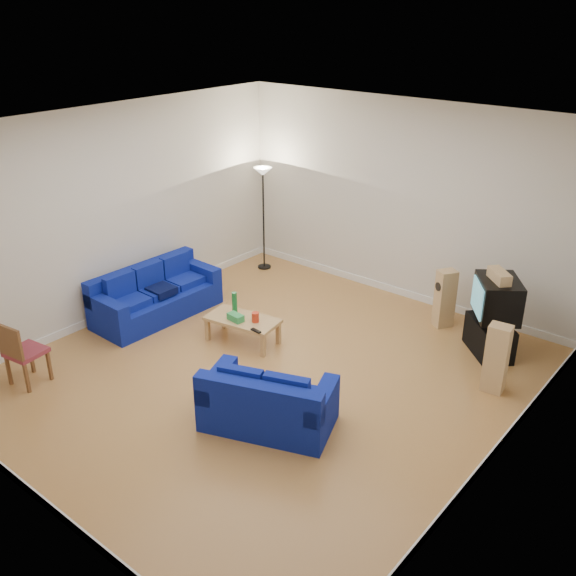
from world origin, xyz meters
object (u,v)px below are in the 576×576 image
Objects in this scene: sofa_loveseat at (267,406)px; television at (497,298)px; tv_stand at (489,337)px; sofa_three_seat at (154,298)px; coffee_table at (243,322)px.

television reaches higher than sofa_loveseat.
television is (0.02, 0.01, 0.61)m from tv_stand.
sofa_loveseat is at bearing -57.80° from television.
tv_stand is (1.28, 3.23, -0.04)m from sofa_loveseat.
tv_stand is at bearing 116.98° from sofa_three_seat.
tv_stand is at bearing 34.17° from coffee_table.
sofa_loveseat is at bearing -68.10° from tv_stand.
sofa_loveseat is 2.04m from coffee_table.
coffee_table is 3.46m from tv_stand.
television reaches higher than coffee_table.
coffee_table is at bearing -91.87° from television.
coffee_table is at bearing 120.33° from sofa_loveseat.
sofa_three_seat is 3.41m from sofa_loveseat.
television is at bearing 47.62° from sofa_loveseat.
tv_stand is (4.52, 2.17, -0.05)m from sofa_three_seat.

